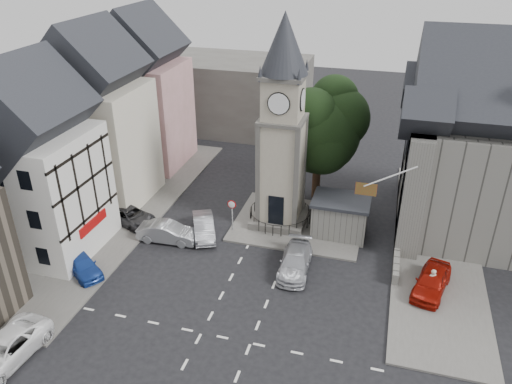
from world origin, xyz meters
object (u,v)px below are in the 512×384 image
(stone_shelter, at_px, (340,217))
(car_west_blue, at_px, (82,265))
(pedestrian, at_px, (431,281))
(clock_tower, at_px, (282,127))
(car_east_red, at_px, (432,281))

(stone_shelter, bearing_deg, car_west_blue, -148.79)
(car_west_blue, bearing_deg, pedestrian, -44.91)
(car_west_blue, distance_m, pedestrian, 23.23)
(clock_tower, xyz_separation_m, car_east_red, (11.46, -5.81, -7.33))
(clock_tower, height_order, stone_shelter, clock_tower)
(car_west_blue, height_order, car_east_red, car_east_red)
(car_east_red, distance_m, pedestrian, 0.23)
(clock_tower, xyz_separation_m, pedestrian, (11.41, -5.99, -7.20))
(car_west_blue, bearing_deg, car_east_red, -44.49)
(pedestrian, bearing_deg, stone_shelter, -63.66)
(car_west_blue, relative_size, pedestrian, 2.18)
(stone_shelter, height_order, car_east_red, stone_shelter)
(clock_tower, distance_m, car_west_blue, 17.08)
(stone_shelter, xyz_separation_m, car_east_red, (6.66, -5.32, -0.76))
(car_west_blue, distance_m, car_east_red, 23.31)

